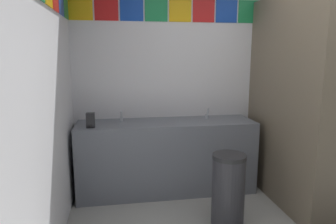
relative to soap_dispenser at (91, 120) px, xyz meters
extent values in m
cube|color=silver|center=(1.78, 0.48, 0.51)|extent=(4.03, 0.08, 2.89)
cube|color=yellow|center=(-0.09, 0.43, 1.21)|extent=(0.27, 0.01, 0.27)
cube|color=red|center=(0.20, 0.43, 1.21)|extent=(0.27, 0.01, 0.27)
cube|color=#1947B7|center=(0.48, 0.43, 1.21)|extent=(0.27, 0.01, 0.27)
cube|color=#1E8C4C|center=(0.77, 0.43, 1.21)|extent=(0.27, 0.01, 0.27)
cube|color=yellow|center=(1.06, 0.43, 1.21)|extent=(0.27, 0.01, 0.27)
cube|color=red|center=(1.35, 0.43, 1.21)|extent=(0.27, 0.01, 0.27)
cube|color=#1947B7|center=(1.63, 0.43, 1.21)|extent=(0.27, 0.01, 0.27)
cube|color=#1E8C4C|center=(1.92, 0.43, 1.21)|extent=(0.27, 0.01, 0.27)
cube|color=yellow|center=(2.21, 0.43, 1.21)|extent=(0.27, 0.01, 0.27)
cube|color=red|center=(2.50, 0.43, 1.21)|extent=(0.27, 0.01, 0.27)
cube|color=#1947B7|center=(2.78, 0.43, 1.21)|extent=(0.27, 0.01, 0.27)
cube|color=#1E8C4C|center=(3.07, 0.43, 1.21)|extent=(0.27, 0.01, 0.27)
cube|color=silver|center=(-0.28, -1.31, 0.51)|extent=(0.08, 3.49, 2.89)
cube|color=#1947B7|center=(-0.23, 0.00, 1.21)|extent=(0.01, 0.27, 0.27)
cube|color=#1E8C4C|center=(-0.23, 0.29, 1.21)|extent=(0.01, 0.27, 0.27)
cube|color=slate|center=(0.85, 0.16, -0.51)|extent=(2.07, 0.56, 0.85)
cube|color=slate|center=(0.85, 0.42, -0.12)|extent=(2.07, 0.03, 0.08)
cylinder|color=white|center=(0.33, 0.13, -0.13)|extent=(0.34, 0.34, 0.10)
cylinder|color=white|center=(1.36, 0.13, -0.13)|extent=(0.34, 0.34, 0.10)
cylinder|color=silver|center=(0.33, 0.27, -0.05)|extent=(0.04, 0.04, 0.05)
cylinder|color=silver|center=(0.33, 0.22, 0.02)|extent=(0.02, 0.06, 0.09)
cylinder|color=silver|center=(1.36, 0.27, -0.05)|extent=(0.04, 0.04, 0.05)
cylinder|color=silver|center=(1.36, 0.22, 0.02)|extent=(0.02, 0.06, 0.09)
cube|color=black|center=(0.00, 0.00, 0.00)|extent=(0.09, 0.07, 0.16)
cylinder|color=black|center=(0.00, -0.04, -0.06)|extent=(0.02, 0.02, 0.03)
cube|color=#726651|center=(2.00, -0.28, 0.19)|extent=(0.04, 1.44, 2.25)
cylinder|color=silver|center=(2.02, -0.98, 0.31)|extent=(0.02, 0.02, 0.10)
cylinder|color=white|center=(2.53, -0.04, -0.73)|extent=(0.38, 0.38, 0.40)
torus|color=white|center=(2.53, -0.04, -0.52)|extent=(0.39, 0.39, 0.05)
cube|color=white|center=(2.53, 0.17, -0.36)|extent=(0.34, 0.17, 0.34)
cylinder|color=#333338|center=(1.32, -0.67, -0.60)|extent=(0.31, 0.31, 0.66)
cylinder|color=#262628|center=(1.32, -0.67, -0.25)|extent=(0.32, 0.32, 0.04)
camera|label=1|loc=(0.30, -3.30, 0.69)|focal=32.84mm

